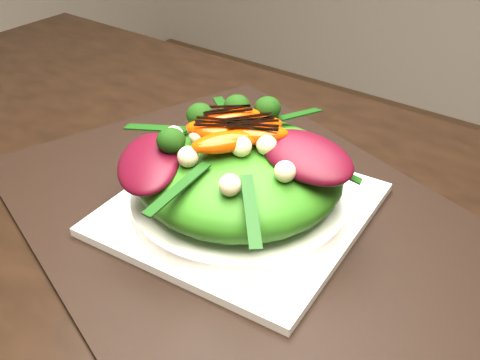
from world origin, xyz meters
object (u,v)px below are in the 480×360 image
Objects in this scene: plate_base at (240,209)px; salad_bowl at (240,199)px; lettuce_mound at (240,173)px; dining_table at (237,321)px; orange_segment at (233,128)px; placemat at (240,214)px.

plate_base is 1.09× the size of salad_bowl.
lettuce_mound reaches higher than plate_base.
dining_table is 0.14m from salad_bowl.
plate_base is 0.09m from orange_segment.
orange_segment is at bearing 153.17° from lettuce_mound.
orange_segment is at bearing 153.17° from plate_base.
lettuce_mound is 3.01× the size of orange_segment.
lettuce_mound is (0.00, 0.00, 0.05)m from plate_base.
plate_base is 0.01m from salad_bowl.
orange_segment is (-0.01, 0.01, 0.04)m from lettuce_mound.
dining_table is at bearing -51.46° from orange_segment.
dining_table reaches higher than placemat.
salad_bowl is at bearing -26.83° from orange_segment.
placemat is (-0.08, 0.11, 0.02)m from dining_table.
lettuce_mound is at bearing 0.00° from plate_base.
placemat is 2.15× the size of plate_base.
dining_table is 0.19m from orange_segment.
dining_table is 3.02× the size of placemat.
salad_bowl reaches higher than plate_base.
orange_segment reaches higher than lettuce_mound.
plate_base is 1.17× the size of lettuce_mound.
lettuce_mound is at bearing -26.83° from orange_segment.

